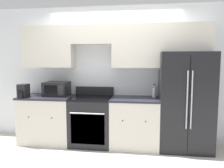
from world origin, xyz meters
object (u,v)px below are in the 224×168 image
object	(u,v)px
oven_range	(92,120)
microwave	(57,89)
refrigerator	(185,101)
bottle	(154,92)

from	to	relation	value
oven_range	microwave	distance (m)	0.91
oven_range	microwave	bearing A→B (deg)	174.01
refrigerator	microwave	distance (m)	2.38
bottle	refrigerator	bearing A→B (deg)	-13.53
oven_range	bottle	distance (m)	1.28
refrigerator	microwave	bearing A→B (deg)	179.35
microwave	refrigerator	bearing A→B (deg)	-0.65
oven_range	microwave	size ratio (longest dim) A/B	2.35
oven_range	microwave	world-z (taller)	microwave
oven_range	refrigerator	bearing A→B (deg)	1.57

